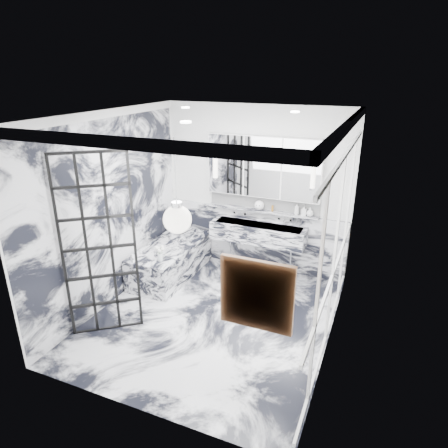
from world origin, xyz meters
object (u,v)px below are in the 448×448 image
at_px(mirror_cabinet, 264,167).
at_px(crittall_door, 99,248).
at_px(trough_sink, 258,233).
at_px(bathtub, 171,260).

bearing_deg(mirror_cabinet, crittall_door, -118.13).
xyz_separation_m(trough_sink, bathtub, (-1.33, -0.66, -0.45)).
bearing_deg(mirror_cabinet, bathtub, -147.94).
xyz_separation_m(mirror_cabinet, bathtub, (-1.32, -0.83, -1.54)).
height_order(trough_sink, bathtub, trough_sink).
distance_m(trough_sink, bathtub, 1.55).
relative_size(trough_sink, bathtub, 0.97).
bearing_deg(bathtub, trough_sink, 26.48).
distance_m(mirror_cabinet, bathtub, 2.20).
distance_m(crittall_door, bathtub, 1.92).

